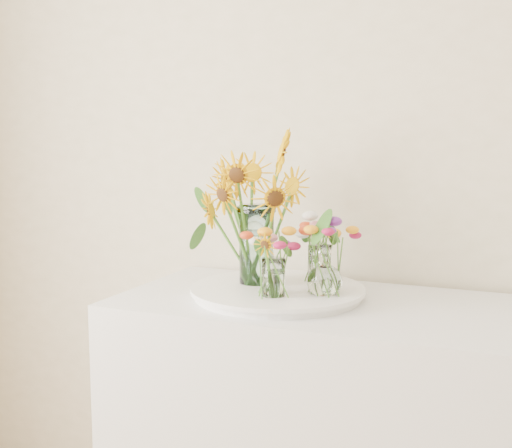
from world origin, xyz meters
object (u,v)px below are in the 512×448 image
tray (278,293)px  mason_jar (257,245)px  small_vase_c (319,264)px  small_vase_a (273,278)px  small_vase_b (325,270)px

tray → mason_jar: 0.16m
mason_jar → small_vase_c: size_ratio=2.04×
tray → small_vase_a: 0.13m
mason_jar → small_vase_b: (0.23, -0.06, -0.05)m
mason_jar → small_vase_b: bearing=-13.9°
tray → small_vase_b: small_vase_b is taller
tray → mason_jar: size_ratio=2.01×
tray → small_vase_a: bearing=-75.4°
tray → small_vase_c: bearing=50.1°
small_vase_c → mason_jar: bearing=-154.7°
tray → small_vase_c: size_ratio=4.09×
small_vase_b → small_vase_c: size_ratio=1.21×
tray → small_vase_b: size_ratio=3.39×
mason_jar → small_vase_b: mason_jar is taller
tray → small_vase_b: bearing=-10.5°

